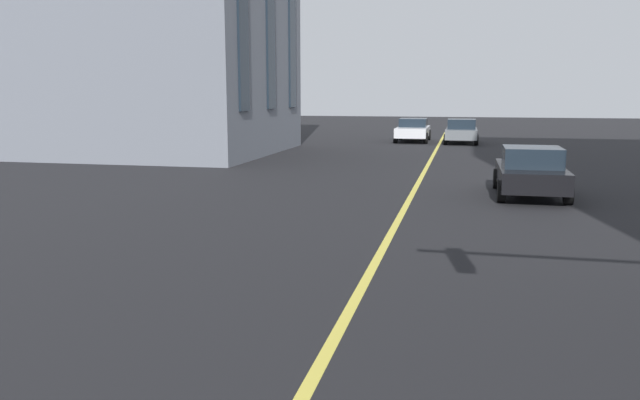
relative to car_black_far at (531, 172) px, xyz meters
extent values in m
cube|color=#D8C64C|center=(0.16, 3.26, -0.70)|extent=(80.00, 0.16, 0.01)
cube|color=black|center=(0.05, 0.00, -0.12)|extent=(3.90, 1.75, 0.55)
cube|color=#19232D|center=(-0.15, 0.00, 0.43)|extent=(1.64, 1.54, 0.55)
cylinder|color=black|center=(1.34, 0.84, -0.40)|extent=(0.60, 0.21, 0.60)
cylinder|color=black|center=(1.34, -0.84, -0.40)|extent=(0.60, 0.21, 0.60)
cylinder|color=black|center=(-1.24, 0.84, -0.40)|extent=(0.60, 0.21, 0.60)
cylinder|color=black|center=(-1.24, -0.84, -0.40)|extent=(0.60, 0.21, 0.60)
cube|color=silver|center=(19.66, 4.90, -0.10)|extent=(4.40, 1.80, 0.55)
cube|color=#19232D|center=(19.88, 4.90, 0.42)|extent=(1.85, 1.58, 0.50)
cylinder|color=black|center=(18.21, 4.03, -0.38)|extent=(0.64, 0.22, 0.64)
cylinder|color=black|center=(18.21, 5.76, -0.38)|extent=(0.64, 0.22, 0.64)
cylinder|color=black|center=(21.12, 4.03, -0.38)|extent=(0.64, 0.22, 0.64)
cylinder|color=black|center=(21.12, 5.76, -0.38)|extent=(0.64, 0.22, 0.64)
cube|color=slate|center=(18.90, 2.06, -0.12)|extent=(3.90, 1.75, 0.55)
cube|color=#19232D|center=(18.70, 2.06, 0.43)|extent=(1.64, 1.54, 0.55)
cylinder|color=black|center=(20.19, 2.90, -0.40)|extent=(0.60, 0.21, 0.60)
cylinder|color=black|center=(20.19, 1.22, -0.40)|extent=(0.60, 0.21, 0.60)
cylinder|color=black|center=(17.61, 2.90, -0.40)|extent=(0.60, 0.21, 0.60)
cylinder|color=black|center=(17.61, 1.22, -0.40)|extent=(0.60, 0.21, 0.60)
camera|label=1|loc=(-18.43, 1.84, 2.18)|focal=35.36mm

